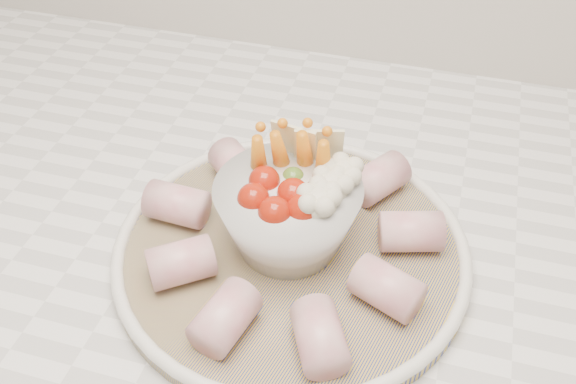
# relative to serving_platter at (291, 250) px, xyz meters

# --- Properties ---
(serving_platter) EXTENTS (0.39, 0.39, 0.02)m
(serving_platter) POSITION_rel_serving_platter_xyz_m (0.00, 0.00, 0.00)
(serving_platter) COLOR navy
(serving_platter) RESTS_ON kitchen_counter
(veggie_bowl) EXTENTS (0.13, 0.13, 0.11)m
(veggie_bowl) POSITION_rel_serving_platter_xyz_m (-0.00, 0.01, 0.05)
(veggie_bowl) COLOR silver
(veggie_bowl) RESTS_ON serving_platter
(cured_meat_rolls) EXTENTS (0.28, 0.27, 0.04)m
(cured_meat_rolls) POSITION_rel_serving_platter_xyz_m (-0.00, 0.00, 0.02)
(cured_meat_rolls) COLOR #C05769
(cured_meat_rolls) RESTS_ON serving_platter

